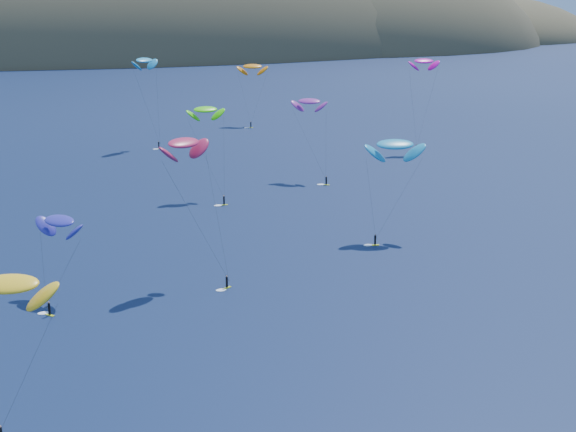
# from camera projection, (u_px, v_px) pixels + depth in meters

# --- Properties ---
(island) EXTENTS (730.00, 300.00, 210.00)m
(island) POSITION_uv_depth(u_px,v_px,m) (153.00, 61.00, 596.39)
(island) COLOR #3D3526
(island) RESTS_ON ground
(kitesurfer_2) EXTENTS (11.28, 11.14, 18.32)m
(kitesurfer_2) POSITION_uv_depth(u_px,v_px,m) (8.00, 284.00, 89.55)
(kitesurfer_2) COLOR #BBC916
(kitesurfer_2) RESTS_ON ground
(kitesurfer_3) EXTENTS (8.58, 13.14, 22.09)m
(kitesurfer_3) POSITION_uv_depth(u_px,v_px,m) (206.00, 110.00, 181.22)
(kitesurfer_3) COLOR #BBC916
(kitesurfer_3) RESTS_ON ground
(kitesurfer_4) EXTENTS (9.98, 11.16, 27.90)m
(kitesurfer_4) POSITION_uv_depth(u_px,v_px,m) (144.00, 60.00, 234.15)
(kitesurfer_4) COLOR #BBC916
(kitesurfer_4) RESTS_ON ground
(kitesurfer_5) EXTENTS (12.70, 10.07, 20.90)m
(kitesurfer_5) POSITION_uv_depth(u_px,v_px,m) (395.00, 144.00, 152.92)
(kitesurfer_5) COLOR #BBC916
(kitesurfer_5) RESTS_ON ground
(kitesurfer_6) EXTENTS (9.42, 14.41, 21.44)m
(kitesurfer_6) POSITION_uv_depth(u_px,v_px,m) (309.00, 101.00, 198.19)
(kitesurfer_6) COLOR #BBC916
(kitesurfer_6) RESTS_ON ground
(kitesurfer_8) EXTENTS (9.06, 5.81, 27.94)m
(kitesurfer_8) POSITION_uv_depth(u_px,v_px,m) (424.00, 61.00, 230.37)
(kitesurfer_8) COLOR #BBC916
(kitesurfer_8) RESTS_ON ground
(kitesurfer_9) EXTENTS (11.00, 12.41, 25.42)m
(kitesurfer_9) POSITION_uv_depth(u_px,v_px,m) (184.00, 143.00, 128.93)
(kitesurfer_9) COLOR #BBC916
(kitesurfer_9) RESTS_ON ground
(kitesurfer_10) EXTENTS (9.19, 14.15, 14.53)m
(kitesurfer_10) POSITION_uv_depth(u_px,v_px,m) (59.00, 221.00, 124.59)
(kitesurfer_10) COLOR #BBC916
(kitesurfer_10) RESTS_ON ground
(kitesurfer_11) EXTENTS (10.79, 12.87, 22.26)m
(kitesurfer_11) POSITION_uv_depth(u_px,v_px,m) (252.00, 66.00, 272.95)
(kitesurfer_11) COLOR #BBC916
(kitesurfer_11) RESTS_ON ground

